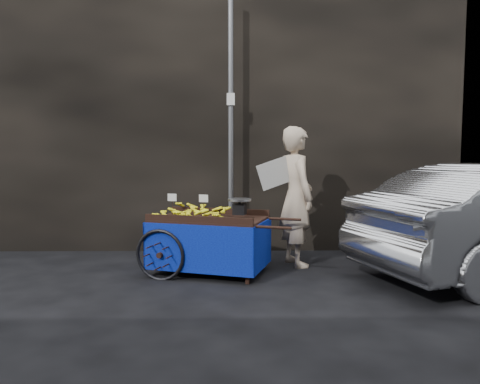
{
  "coord_description": "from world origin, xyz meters",
  "views": [
    {
      "loc": [
        0.35,
        -5.89,
        1.62
      ],
      "look_at": [
        0.43,
        0.5,
        1.06
      ],
      "focal_mm": 35.0,
      "sensor_mm": 36.0,
      "label": 1
    }
  ],
  "objects": [
    {
      "name": "plastic_bag",
      "position": [
        0.67,
        0.36,
        0.13
      ],
      "size": [
        0.29,
        0.23,
        0.26
      ],
      "primitive_type": "ellipsoid",
      "color": "blue",
      "rests_on": "ground"
    },
    {
      "name": "banana_cart",
      "position": [
        -0.02,
        0.23,
        0.66
      ],
      "size": [
        2.15,
        1.43,
        1.08
      ],
      "rotation": [
        0.0,
        0.0,
        -0.3
      ],
      "color": "black",
      "rests_on": "ground"
    },
    {
      "name": "building_wall",
      "position": [
        0.39,
        2.6,
        2.5
      ],
      "size": [
        13.5,
        2.0,
        5.0
      ],
      "color": "black",
      "rests_on": "ground"
    },
    {
      "name": "ground",
      "position": [
        0.0,
        0.0,
        0.0
      ],
      "size": [
        80.0,
        80.0,
        0.0
      ],
      "primitive_type": "plane",
      "color": "black",
      "rests_on": "ground"
    },
    {
      "name": "vendor",
      "position": [
        1.22,
        0.65,
        0.98
      ],
      "size": [
        0.91,
        0.83,
        1.96
      ],
      "rotation": [
        0.0,
        0.0,
        1.89
      ],
      "color": "#C2AB90",
      "rests_on": "ground"
    },
    {
      "name": "street_pole",
      "position": [
        0.3,
        1.3,
        2.01
      ],
      "size": [
        0.12,
        0.1,
        4.0
      ],
      "color": "slate",
      "rests_on": "ground"
    }
  ]
}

